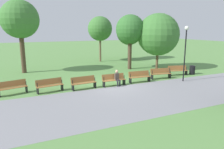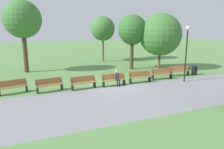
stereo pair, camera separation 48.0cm
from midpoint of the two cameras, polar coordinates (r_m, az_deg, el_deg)
The scene contains 17 objects.
ground_plane at distance 16.27m, azimuth -0.29°, elevation -3.01°, with size 120.00×120.00×0.00m, color #5B8C47.
path_paving at distance 13.51m, azimuth 5.54°, elevation -6.25°, with size 28.43×6.06×0.01m, color gray.
bench_0 at distance 20.70m, azimuth 16.46°, elevation 1.11°, with size 1.87×0.89×0.89m.
bench_1 at distance 18.90m, azimuth 12.14°, elevation 0.33°, with size 1.87×0.76×0.89m.
bench_2 at distance 17.38m, azimuth 6.54°, elevation -0.50°, with size 1.85×0.62×0.89m.
bench_3 at distance 16.22m, azimuth -0.39°, elevation -1.33°, with size 1.81×0.47×0.89m.
bench_4 at distance 15.50m, azimuth -8.46°, elevation -2.10°, with size 1.85×0.62×0.89m.
bench_5 at distance 15.30m, azimuth -17.17°, elevation -2.70°, with size 1.87×0.76×0.89m.
bench_6 at distance 15.65m, azimuth -25.80°, elevation -3.07°, with size 1.87×0.89×0.89m.
person_seated at distance 16.15m, azimuth 0.54°, elevation -0.80°, with size 0.32×0.52×1.20m.
tree_0 at distance 22.72m, azimuth 4.26°, elevation 11.86°, with size 3.00×3.00×5.71m.
tree_1 at distance 22.52m, azimuth -23.95°, elevation 13.22°, with size 3.58×3.58×6.92m.
tree_2 at distance 23.13m, azimuth 11.62°, elevation 10.38°, with size 4.37×4.37×5.84m.
tree_3 at distance 28.17m, azimuth -3.71°, elevation 12.08°, with size 3.13×3.13×5.83m.
tree_4 at distance 30.35m, azimuth 4.16°, elevation 11.19°, with size 3.56×3.56×5.57m.
lamp_post at distance 18.14m, azimuth 18.32°, elevation 7.76°, with size 0.32×0.32×4.47m.
trash_bin at distance 21.57m, azimuth 20.02°, elevation 1.13°, with size 0.51×0.51×0.82m, color black.
Camera 1 is at (6.79, 14.17, 4.24)m, focal length 34.27 mm.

